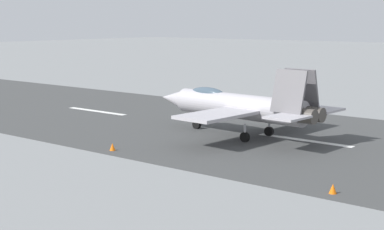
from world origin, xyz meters
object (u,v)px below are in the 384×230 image
crew_person (203,104)px  marker_cone_near (333,189)px  fighter_jet (239,106)px  marker_cone_mid (113,147)px

crew_person → marker_cone_near: bearing=141.4°
fighter_jet → marker_cone_near: 16.71m
marker_cone_near → marker_cone_mid: bearing=0.0°
marker_cone_mid → crew_person: bearing=-71.7°
fighter_jet → marker_cone_near: fighter_jet is taller
marker_cone_near → crew_person: bearing=-38.6°
marker_cone_near → marker_cone_mid: size_ratio=1.00×
crew_person → fighter_jet: bearing=140.5°
crew_person → marker_cone_near: (-23.08, 18.44, -0.55)m
fighter_jet → crew_person: bearing=-39.5°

